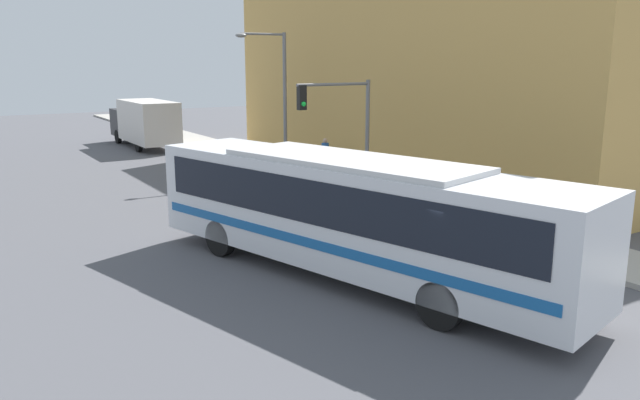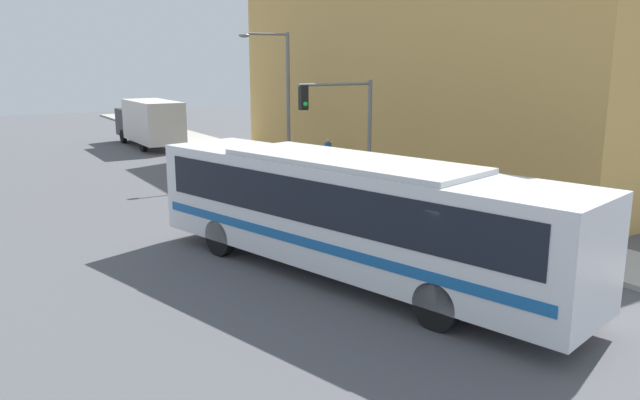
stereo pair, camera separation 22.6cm
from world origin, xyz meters
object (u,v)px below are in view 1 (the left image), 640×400
Objects in this scene: city_bus at (350,209)px; street_lamp at (278,88)px; traffic_light_pole at (342,117)px; pedestrian_near_corner at (325,157)px; parking_meter at (381,178)px; delivery_truck at (144,122)px; fire_hydrant at (467,212)px.

street_lamp reaches higher than city_bus.
street_lamp is (0.95, 6.92, 0.80)m from traffic_light_pole.
city_bus is 7.14× the size of pedestrian_near_corner.
pedestrian_near_corner is at bearing 65.51° from traffic_light_pole.
traffic_light_pole is 2.80m from parking_meter.
delivery_truck is at bearing 98.29° from parking_meter.
fire_hydrant is at bearing -83.20° from delivery_truck.
parking_meter is at bearing -89.15° from street_lamp.
delivery_truck is 1.80× the size of traffic_light_pole.
traffic_light_pole is at bearing 100.56° from fire_hydrant.
street_lamp is at bearing 90.54° from fire_hydrant.
delivery_truck is 13.11m from street_lamp.
pedestrian_near_corner is at bearing -75.84° from delivery_truck.
parking_meter is (5.91, 6.40, -0.81)m from city_bus.
delivery_truck is 19.63m from traffic_light_pole.
delivery_truck is at bearing 96.80° from fire_hydrant.
pedestrian_near_corner is (3.85, -15.26, -0.58)m from delivery_truck.
pedestrian_near_corner is at bearing 81.05° from parking_meter.
pedestrian_near_corner is at bearing -70.37° from street_lamp.
delivery_truck is (2.90, 27.03, -0.16)m from city_bus.
delivery_truck is 6.71× the size of parking_meter.
fire_hydrant is at bearing 2.21° from city_bus.
traffic_light_pole is at bearing 42.54° from city_bus.
traffic_light_pole reaches higher than parking_meter.
pedestrian_near_corner is (0.97, -2.71, -3.04)m from street_lamp.
parking_meter is 0.18× the size of street_lamp.
city_bus reaches higher than parking_meter.
city_bus is 1.91× the size of street_lamp.
city_bus is at bearing -132.73° from parking_meter.
street_lamp reaches higher than traffic_light_pole.
parking_meter is 8.66m from street_lamp.
city_bus is 2.78× the size of traffic_light_pole.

